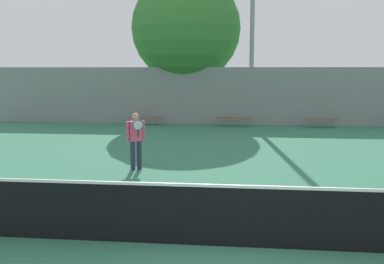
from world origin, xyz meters
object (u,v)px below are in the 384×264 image
at_px(bench_adjacent_court, 234,118).
at_px(bench_by_gate, 146,117).
at_px(tennis_net, 239,216).
at_px(bench_courtside_far, 321,119).
at_px(tennis_player, 136,138).
at_px(tree_green_tall, 186,29).

xyz_separation_m(bench_adjacent_court, bench_by_gate, (-4.68, 0.00, -0.00)).
height_order(tennis_net, bench_by_gate, tennis_net).
height_order(bench_courtside_far, bench_adjacent_court, same).
bearing_deg(tennis_player, bench_by_gate, 72.44).
distance_m(tennis_player, bench_adjacent_court, 10.85).
relative_size(tennis_net, bench_adjacent_court, 5.42).
relative_size(bench_adjacent_court, tree_green_tall, 0.23).
xyz_separation_m(tennis_net, bench_adjacent_court, (-0.37, 16.05, -0.13)).
height_order(bench_by_gate, tree_green_tall, tree_green_tall).
distance_m(tennis_net, bench_adjacent_court, 16.05).
distance_m(bench_courtside_far, bench_adjacent_court, 4.40).
height_order(tennis_net, tennis_player, tennis_player).
height_order(tennis_player, bench_courtside_far, tennis_player).
xyz_separation_m(tennis_net, tree_green_tall, (-3.17, 18.41, 4.68)).
bearing_deg(bench_courtside_far, bench_adjacent_court, 180.00).
xyz_separation_m(tennis_player, bench_by_gate, (-1.96, 10.49, -0.55)).
relative_size(bench_adjacent_court, bench_by_gate, 1.04).
distance_m(tennis_player, tree_green_tall, 13.54).
bearing_deg(bench_adjacent_court, tennis_net, -88.68).
relative_size(tennis_player, bench_courtside_far, 1.05).
xyz_separation_m(bench_courtside_far, bench_by_gate, (-9.08, 0.00, 0.00)).
relative_size(tennis_player, tree_green_tall, 0.20).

